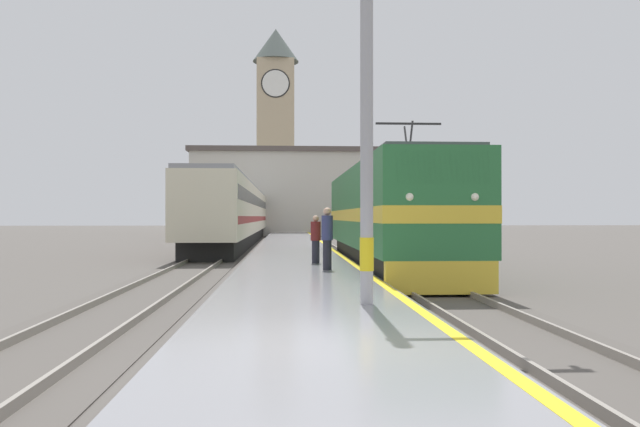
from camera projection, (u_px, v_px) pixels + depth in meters
The scene contains 11 objects.
ground_plane at pixel (293, 249), 37.79m from camera, with size 200.00×200.00×0.00m, color #514C47.
platform at pixel (294, 250), 32.80m from camera, with size 3.90×140.00×0.40m.
rail_track_near at pixel (357, 253), 32.98m from camera, with size 2.84×140.00×0.16m.
rail_track_far at pixel (220, 254), 32.58m from camera, with size 2.83×140.00×0.16m.
locomotive_train at pixel (387, 216), 23.26m from camera, with size 2.92×16.71×4.86m.
passenger_train at pixel (244, 213), 51.82m from camera, with size 2.92×52.80×4.16m.
catenary_mast at pixel (373, 108), 11.23m from camera, with size 2.62×0.25×7.01m.
person_on_platform at pixel (327, 237), 18.45m from camera, with size 0.34×0.34×1.85m.
second_waiting_passenger at pixel (316, 238), 21.01m from camera, with size 0.34×0.34×1.62m.
clock_tower at pixel (276, 123), 78.31m from camera, with size 5.75×5.75×25.61m.
station_building at pixel (291, 192), 65.65m from camera, with size 20.85×8.03×8.99m.
Camera 1 is at (-0.46, -7.83, 1.97)m, focal length 35.00 mm.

